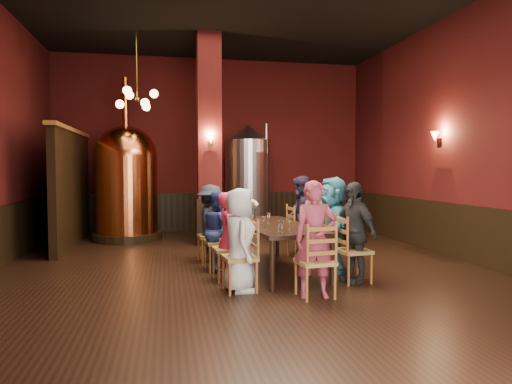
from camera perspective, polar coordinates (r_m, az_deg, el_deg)
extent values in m
plane|color=black|center=(7.36, -1.42, -9.93)|extent=(10.00, 10.00, 0.00)
cube|color=#49110F|center=(12.14, -5.41, 5.84)|extent=(8.00, 0.02, 4.50)
cube|color=#49110F|center=(2.47, 19.31, 17.02)|extent=(8.00, 0.02, 4.50)
cube|color=#49110F|center=(8.80, 25.39, 6.65)|extent=(0.02, 10.00, 4.50)
cube|color=black|center=(8.83, 24.92, -4.74)|extent=(0.08, 9.90, 1.00)
cube|color=black|center=(12.14, -5.35, -2.43)|extent=(7.90, 0.08, 1.00)
cube|color=#49110F|center=(9.93, -5.89, 6.48)|extent=(0.58, 0.58, 4.50)
cube|color=black|center=(10.47, -22.07, 0.34)|extent=(0.22, 3.50, 2.40)
cube|color=black|center=(7.29, 2.42, -4.30)|extent=(1.23, 2.49, 0.06)
cylinder|color=black|center=(6.15, 2.02, -9.21)|extent=(0.07, 0.07, 0.69)
cylinder|color=black|center=(6.48, 9.49, -8.62)|extent=(0.07, 0.07, 0.69)
cylinder|color=black|center=(8.30, -3.08, -6.01)|extent=(0.07, 0.07, 0.69)
cylinder|color=black|center=(8.55, 2.69, -5.75)|extent=(0.07, 0.07, 0.69)
imported|color=silver|center=(6.10, -2.06, -6.01)|extent=(0.44, 0.68, 1.38)
imported|color=#CD234B|center=(6.75, -3.52, -5.53)|extent=(0.33, 0.48, 1.29)
imported|color=navy|center=(7.39, -4.69, -4.81)|extent=(0.38, 0.66, 1.28)
imported|color=black|center=(8.03, -5.70, -3.91)|extent=(0.55, 0.90, 1.36)
imported|color=black|center=(6.73, 12.14, -4.93)|extent=(0.60, 0.92, 1.45)
imported|color=teal|center=(7.31, 9.60, -4.02)|extent=(0.48, 1.42, 1.51)
imported|color=white|center=(7.91, 7.46, -4.04)|extent=(0.44, 0.67, 1.36)
imported|color=#211B36|center=(8.52, 5.61, -3.04)|extent=(0.52, 0.79, 1.50)
imported|color=maroon|center=(5.86, 7.43, -5.87)|extent=(0.57, 0.40, 1.49)
cylinder|color=black|center=(10.96, -15.79, -5.29)|extent=(1.57, 1.57, 0.17)
cylinder|color=#CE632F|center=(10.87, -15.86, -0.29)|extent=(1.65, 1.65, 1.74)
sphere|color=#CE632F|center=(10.85, -15.93, 4.30)|extent=(1.39, 1.39, 1.39)
cylinder|color=#CE632F|center=(10.95, -16.02, 10.68)|extent=(0.14, 0.14, 1.13)
cylinder|color=#B2B2B7|center=(11.20, -0.98, 0.54)|extent=(1.38, 1.38, 2.33)
cone|color=#B2B2B7|center=(11.22, -0.98, 7.45)|extent=(1.12, 1.12, 0.37)
cylinder|color=#B2B2B7|center=(10.90, 1.30, 1.69)|extent=(0.07, 0.07, 2.61)
cylinder|color=white|center=(8.20, -0.35, -2.63)|extent=(0.10, 0.10, 0.18)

